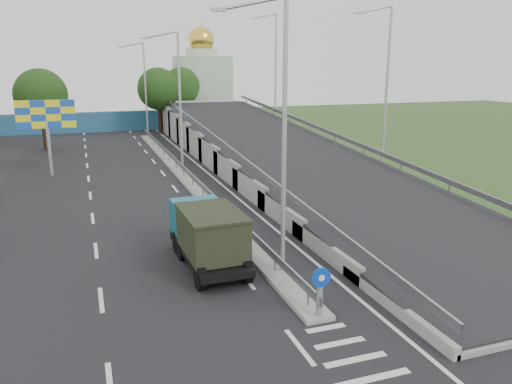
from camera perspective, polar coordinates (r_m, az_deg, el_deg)
name	(u,v)px	position (r m, az deg, el deg)	size (l,w,h in m)	color
ground	(353,359)	(14.92, 11.08, -18.19)	(160.00, 160.00, 0.00)	#2D4C1E
road_surface	(149,195)	(31.95, -12.10, -0.35)	(26.00, 90.00, 0.04)	black
median	(184,177)	(36.22, -8.23, 1.72)	(1.00, 44.00, 0.20)	gray
overpass_ramp	(281,148)	(38.00, 2.87, 4.99)	(10.00, 50.00, 3.50)	gray
median_guardrail	(184,168)	(36.09, -8.27, 2.73)	(0.09, 44.00, 0.71)	gray
sign_bollard	(320,292)	(16.08, 7.31, -11.28)	(0.64, 0.23, 1.67)	black
lamp_post_near	(280,126)	(18.16, 2.71, 7.55)	(2.74, 0.18, 10.08)	#B2B5B7
lamp_post_mid	(177,95)	(37.40, -8.99, 10.94)	(2.74, 0.18, 10.08)	#B2B5B7
lamp_post_far	(144,84)	(57.17, -12.73, 11.92)	(2.74, 0.18, 10.08)	#B2B5B7
blue_wall	(105,122)	(63.15, -16.89, 7.66)	(30.00, 0.50, 2.40)	#22647C
church	(202,83)	(72.70, -6.14, 12.26)	(7.00, 7.00, 13.80)	#B2CCAD
billboard	(46,119)	(38.98, -22.85, 7.74)	(4.00, 0.24, 5.50)	#B2B5B7
tree_left_mid	(41,95)	(50.92, -23.39, 10.13)	(4.80, 4.80, 7.60)	black
tree_median_far	(158,89)	(59.42, -11.09, 11.48)	(4.80, 4.80, 7.60)	black
tree_ramp_far	(181,86)	(66.99, -8.54, 11.89)	(4.80, 4.80, 7.60)	black
dump_truck	(207,233)	(20.27, -5.58, -4.66)	(2.29, 5.67, 2.48)	black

